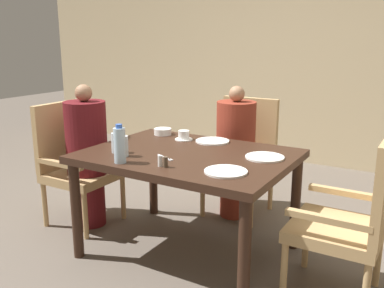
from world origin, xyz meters
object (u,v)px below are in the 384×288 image
(diner_in_far_chair, at_px, (235,151))
(chair_right_side, at_px, (353,216))
(chair_left_side, at_px, (74,161))
(plate_main_left, at_px, (265,157))
(chair_far_side, at_px, (243,153))
(plate_dessert_center, at_px, (212,141))
(glass_tall_near, at_px, (116,143))
(teacup_with_saucer, at_px, (184,136))
(water_bottle, at_px, (120,145))
(diner_in_left_chair, at_px, (87,155))
(plate_main_right, at_px, (226,171))
(bowl_small, at_px, (163,132))
(glass_tall_mid, at_px, (124,146))

(diner_in_far_chair, xyz_separation_m, chair_right_side, (1.08, -0.75, -0.05))
(chair_left_side, bearing_deg, plate_main_left, 5.16)
(chair_far_side, height_order, plate_dessert_center, chair_far_side)
(chair_far_side, distance_m, glass_tall_near, 1.25)
(teacup_with_saucer, height_order, water_bottle, water_bottle)
(chair_right_side, height_order, water_bottle, chair_right_side)
(diner_in_left_chair, bearing_deg, chair_right_side, -0.00)
(chair_far_side, xyz_separation_m, teacup_with_saucer, (-0.22, -0.60, 0.25))
(diner_in_far_chair, xyz_separation_m, water_bottle, (-0.24, -1.17, 0.27))
(plate_main_right, distance_m, bowl_small, 1.07)
(chair_left_side, xyz_separation_m, glass_tall_mid, (0.76, -0.28, 0.28))
(diner_in_far_chair, height_order, glass_tall_near, diner_in_far_chair)
(glass_tall_mid, bearing_deg, teacup_with_saucer, 80.76)
(chair_left_side, relative_size, plate_main_right, 3.91)
(diner_in_far_chair, bearing_deg, plate_main_left, -51.42)
(teacup_with_saucer, bearing_deg, glass_tall_mid, -99.24)
(diner_in_left_chair, height_order, glass_tall_near, diner_in_left_chair)
(diner_in_far_chair, bearing_deg, bowl_small, -140.24)
(plate_main_right, xyz_separation_m, glass_tall_near, (-0.83, 0.02, 0.06))
(plate_main_left, height_order, water_bottle, water_bottle)
(plate_dessert_center, bearing_deg, chair_right_side, -18.22)
(chair_right_side, relative_size, glass_tall_mid, 7.24)
(chair_left_side, height_order, plate_dessert_center, chair_left_side)
(chair_far_side, distance_m, water_bottle, 1.38)
(diner_in_far_chair, bearing_deg, chair_far_side, 90.00)
(glass_tall_mid, bearing_deg, plate_main_left, 27.84)
(chair_left_side, xyz_separation_m, teacup_with_saucer, (0.85, 0.30, 0.25))
(chair_right_side, distance_m, glass_tall_near, 1.54)
(glass_tall_near, xyz_separation_m, glass_tall_mid, (0.10, -0.04, 0.00))
(chair_left_side, bearing_deg, diner_in_left_chair, 0.00)
(chair_right_side, height_order, teacup_with_saucer, chair_right_side)
(plate_dessert_center, relative_size, water_bottle, 1.03)
(teacup_with_saucer, height_order, glass_tall_near, glass_tall_near)
(plate_dessert_center, relative_size, glass_tall_near, 1.85)
(diner_in_far_chair, relative_size, glass_tall_mid, 8.19)
(chair_left_side, distance_m, glass_tall_mid, 0.86)
(diner_in_far_chair, bearing_deg, chair_right_side, -34.99)
(diner_in_left_chair, bearing_deg, plate_main_right, -10.91)
(bowl_small, bearing_deg, chair_left_side, -148.97)
(diner_in_left_chair, distance_m, plate_dessert_center, 1.00)
(glass_tall_mid, bearing_deg, glass_tall_near, 156.10)
(diner_in_far_chair, distance_m, water_bottle, 1.22)
(diner_in_left_chair, xyz_separation_m, glass_tall_near, (0.51, -0.24, 0.21))
(glass_tall_near, bearing_deg, water_bottle, -43.99)
(diner_in_left_chair, height_order, chair_far_side, diner_in_left_chair)
(plate_main_right, bearing_deg, diner_in_left_chair, 169.09)
(chair_far_side, height_order, glass_tall_mid, chair_far_side)
(diner_in_left_chair, xyz_separation_m, diner_in_far_chair, (0.93, 0.75, -0.02))
(bowl_small, height_order, glass_tall_mid, glass_tall_mid)
(chair_far_side, relative_size, bowl_small, 7.08)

